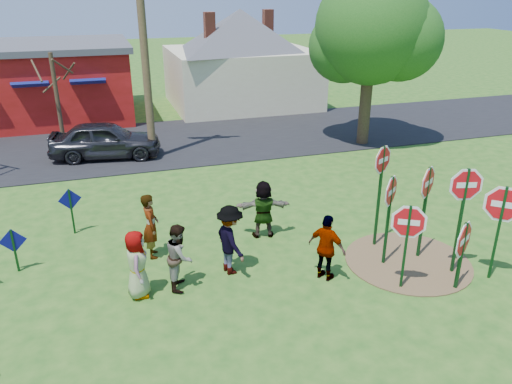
{
  "coord_description": "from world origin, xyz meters",
  "views": [
    {
      "loc": [
        -2.65,
        -10.5,
        6.63
      ],
      "look_at": [
        1.13,
        1.35,
        1.45
      ],
      "focal_mm": 35.0,
      "sensor_mm": 36.0,
      "label": 1
    }
  ],
  "objects_px": {
    "person_a": "(137,264)",
    "person_b": "(151,226)",
    "stop_sign_b": "(382,171)",
    "suv": "(105,140)",
    "utility_pole": "(142,26)",
    "leafy_tree": "(374,34)",
    "stop_sign_c": "(464,197)",
    "stop_sign_d": "(427,190)",
    "stop_sign_a": "(408,229)"
  },
  "relations": [
    {
      "from": "stop_sign_c",
      "to": "person_a",
      "type": "height_order",
      "value": "stop_sign_c"
    },
    {
      "from": "stop_sign_b",
      "to": "stop_sign_d",
      "type": "distance_m",
      "value": 1.22
    },
    {
      "from": "utility_pole",
      "to": "leafy_tree",
      "type": "xyz_separation_m",
      "value": [
        9.37,
        -0.77,
        -0.46
      ]
    },
    {
      "from": "stop_sign_a",
      "to": "stop_sign_d",
      "type": "height_order",
      "value": "stop_sign_d"
    },
    {
      "from": "leafy_tree",
      "to": "stop_sign_c",
      "type": "bearing_deg",
      "value": -107.84
    },
    {
      "from": "stop_sign_a",
      "to": "person_a",
      "type": "relative_size",
      "value": 1.38
    },
    {
      "from": "stop_sign_b",
      "to": "person_a",
      "type": "height_order",
      "value": "stop_sign_b"
    },
    {
      "from": "stop_sign_d",
      "to": "stop_sign_b",
      "type": "bearing_deg",
      "value": 96.76
    },
    {
      "from": "stop_sign_c",
      "to": "stop_sign_d",
      "type": "xyz_separation_m",
      "value": [
        -0.36,
        0.91,
        -0.13
      ]
    },
    {
      "from": "suv",
      "to": "leafy_tree",
      "type": "height_order",
      "value": "leafy_tree"
    },
    {
      "from": "stop_sign_b",
      "to": "person_b",
      "type": "bearing_deg",
      "value": 138.95
    },
    {
      "from": "stop_sign_a",
      "to": "stop_sign_b",
      "type": "height_order",
      "value": "stop_sign_b"
    },
    {
      "from": "person_b",
      "to": "person_a",
      "type": "bearing_deg",
      "value": 165.51
    },
    {
      "from": "stop_sign_a",
      "to": "person_a",
      "type": "bearing_deg",
      "value": -165.06
    },
    {
      "from": "suv",
      "to": "leafy_tree",
      "type": "relative_size",
      "value": 0.6
    },
    {
      "from": "stop_sign_c",
      "to": "utility_pole",
      "type": "height_order",
      "value": "utility_pole"
    },
    {
      "from": "stop_sign_a",
      "to": "leafy_tree",
      "type": "xyz_separation_m",
      "value": [
        4.95,
        10.64,
        3.2
      ]
    },
    {
      "from": "utility_pole",
      "to": "leafy_tree",
      "type": "height_order",
      "value": "utility_pole"
    },
    {
      "from": "person_a",
      "to": "leafy_tree",
      "type": "relative_size",
      "value": 0.22
    },
    {
      "from": "stop_sign_a",
      "to": "utility_pole",
      "type": "xyz_separation_m",
      "value": [
        -4.42,
        11.4,
        3.66
      ]
    },
    {
      "from": "stop_sign_b",
      "to": "stop_sign_d",
      "type": "relative_size",
      "value": 1.12
    },
    {
      "from": "person_b",
      "to": "suv",
      "type": "distance_m",
      "value": 8.74
    },
    {
      "from": "person_b",
      "to": "utility_pole",
      "type": "bearing_deg",
      "value": -4.96
    },
    {
      "from": "stop_sign_a",
      "to": "utility_pole",
      "type": "distance_m",
      "value": 12.77
    },
    {
      "from": "stop_sign_c",
      "to": "suv",
      "type": "relative_size",
      "value": 0.66
    },
    {
      "from": "person_b",
      "to": "utility_pole",
      "type": "xyz_separation_m",
      "value": [
        0.98,
        8.11,
        4.33
      ]
    },
    {
      "from": "stop_sign_d",
      "to": "suv",
      "type": "distance_m",
      "value": 13.24
    },
    {
      "from": "stop_sign_a",
      "to": "stop_sign_b",
      "type": "relative_size",
      "value": 0.76
    },
    {
      "from": "stop_sign_b",
      "to": "person_a",
      "type": "bearing_deg",
      "value": 155.42
    },
    {
      "from": "suv",
      "to": "utility_pole",
      "type": "bearing_deg",
      "value": -99.47
    },
    {
      "from": "person_a",
      "to": "leafy_tree",
      "type": "xyz_separation_m",
      "value": [
        10.87,
        9.09,
        3.93
      ]
    },
    {
      "from": "stop_sign_a",
      "to": "person_b",
      "type": "height_order",
      "value": "stop_sign_a"
    },
    {
      "from": "person_a",
      "to": "suv",
      "type": "bearing_deg",
      "value": 8.77
    },
    {
      "from": "suv",
      "to": "leafy_tree",
      "type": "distance_m",
      "value": 11.93
    },
    {
      "from": "stop_sign_c",
      "to": "leafy_tree",
      "type": "height_order",
      "value": "leafy_tree"
    },
    {
      "from": "utility_pole",
      "to": "leafy_tree",
      "type": "distance_m",
      "value": 9.41
    },
    {
      "from": "stop_sign_c",
      "to": "leafy_tree",
      "type": "xyz_separation_m",
      "value": [
        3.36,
        10.43,
        2.71
      ]
    },
    {
      "from": "stop_sign_a",
      "to": "stop_sign_c",
      "type": "xyz_separation_m",
      "value": [
        1.59,
        0.21,
        0.49
      ]
    },
    {
      "from": "utility_pole",
      "to": "leafy_tree",
      "type": "relative_size",
      "value": 1.34
    },
    {
      "from": "stop_sign_a",
      "to": "suv",
      "type": "xyz_separation_m",
      "value": [
        -6.23,
        12.0,
        -0.75
      ]
    },
    {
      "from": "person_b",
      "to": "suv",
      "type": "xyz_separation_m",
      "value": [
        -0.82,
        8.7,
        -0.09
      ]
    },
    {
      "from": "stop_sign_b",
      "to": "person_a",
      "type": "xyz_separation_m",
      "value": [
        -6.38,
        -0.47,
        -1.36
      ]
    },
    {
      "from": "suv",
      "to": "utility_pole",
      "type": "relative_size",
      "value": 0.44
    },
    {
      "from": "suv",
      "to": "person_b",
      "type": "bearing_deg",
      "value": -165.86
    },
    {
      "from": "stop_sign_d",
      "to": "stop_sign_a",
      "type": "bearing_deg",
      "value": -171.76
    },
    {
      "from": "stop_sign_b",
      "to": "leafy_tree",
      "type": "distance_m",
      "value": 10.05
    },
    {
      "from": "person_b",
      "to": "suv",
      "type": "relative_size",
      "value": 0.4
    },
    {
      "from": "stop_sign_c",
      "to": "leafy_tree",
      "type": "bearing_deg",
      "value": 86.14
    },
    {
      "from": "stop_sign_a",
      "to": "leafy_tree",
      "type": "relative_size",
      "value": 0.31
    },
    {
      "from": "person_a",
      "to": "person_b",
      "type": "bearing_deg",
      "value": -9.36
    }
  ]
}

